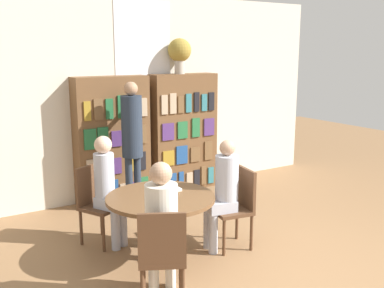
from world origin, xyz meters
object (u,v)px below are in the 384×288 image
Objects in this scene: bookshelf_right at (184,133)px; reading_table at (161,208)px; flower_vase at (180,52)px; librarian_standing at (132,134)px; chair_far_side at (237,203)px; chair_near_camera at (162,253)px; chair_left_side at (96,200)px; seated_reader_right at (223,189)px; seated_reader_back at (161,220)px; bookshelf_left at (112,141)px; seated_reader_left at (108,185)px.

bookshelf_right is 1.61× the size of reading_table.
librarian_standing is (-1.05, -0.51, -1.08)m from flower_vase.
chair_far_side is at bearing -73.60° from librarian_standing.
flower_vase is at bearing 54.90° from reading_table.
librarian_standing is at bearing 25.71° from chair_far_side.
reading_table is at bearing 90.00° from chair_near_camera.
seated_reader_right is at bearing 113.75° from chair_left_side.
librarian_standing reaches higher than seated_reader_back.
chair_left_side is (-1.91, -1.24, -0.41)m from bookshelf_right.
flower_vase is 0.30× the size of librarian_standing.
librarian_standing is (0.09, -0.50, 0.17)m from bookshelf_left.
bookshelf_left is 2.03× the size of chair_near_camera.
seated_reader_right is at bearing -79.14° from librarian_standing.
seated_reader_left is at bearing 90.00° from chair_left_side.
reading_table is 1.26× the size of chair_far_side.
flower_vase is 3.54m from seated_reader_back.
reading_table is 0.73m from seated_reader_left.
flower_vase is 0.42× the size of seated_reader_back.
chair_near_camera is at bearing -123.94° from bookshelf_right.
chair_left_side is (-0.41, 0.81, -0.08)m from reading_table.
flower_vase is 2.97m from reading_table.
bookshelf_right is 2.32m from chair_left_side.
chair_far_side is at bearing -75.04° from bookshelf_left.
chair_left_side is 0.51× the size of librarian_standing.
bookshelf_left is 1.61× the size of reading_table.
chair_near_camera is at bearing 130.64° from seated_reader_right.
seated_reader_back is at bearing 62.80° from seated_reader_left.
chair_near_camera and chair_far_side have the same top height.
seated_reader_back is (-0.64, -2.70, -0.18)m from bookshelf_left.
chair_left_side is (0.01, 1.62, 0.00)m from chair_near_camera.
chair_far_side is at bearing 54.00° from chair_near_camera.
librarian_standing is at bearing 75.71° from reading_table.
seated_reader_right is 1.18m from seated_reader_back.
librarian_standing is (0.73, 2.20, 0.35)m from seated_reader_back.
chair_far_side is at bearing 49.54° from seated_reader_back.
bookshelf_left is at bearing 103.10° from chair_near_camera.
librarian_standing is at bearing -155.75° from bookshelf_right.
seated_reader_right is (-0.18, 0.03, 0.20)m from chair_far_side.
chair_near_camera is 1.47m from chair_far_side.
seated_reader_back is (-1.05, -0.53, 0.03)m from seated_reader_right.
chair_near_camera is 0.73× the size of seated_reader_right.
chair_left_side is at bearing 117.00° from chair_near_camera.
flower_vase reaches higher than seated_reader_right.
reading_table is at bearing -98.53° from bookshelf_left.
bookshelf_right is 2.32m from chair_far_side.
bookshelf_left is at bearing -179.99° from bookshelf_right.
chair_left_side is at bearing -147.03° from bookshelf_right.
chair_near_camera is 2.56m from librarian_standing.
seated_reader_right is at bearing -110.06° from bookshelf_right.
seated_reader_left is 0.71× the size of librarian_standing.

